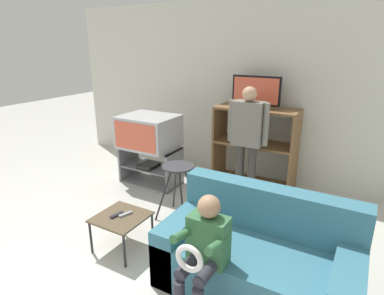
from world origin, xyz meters
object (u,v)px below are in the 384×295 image
television_main (149,132)px  folding_stool (178,175)px  tv_stand (151,165)px  couch (258,258)px  television_flat (256,93)px  remote_control_black (117,215)px  person_seated_child (203,249)px  snack_table (121,220)px  person_standing_adult (247,134)px  media_shelf (255,146)px  remote_control_white (125,214)px

television_main → folding_stool: 1.15m
tv_stand → television_main: size_ratio=1.13×
folding_stool → couch: 1.38m
television_main → television_flat: (1.33, 0.69, 0.56)m
remote_control_black → person_seated_child: 1.19m
snack_table → couch: couch is taller
tv_stand → person_standing_adult: bearing=8.5°
remote_control_black → person_seated_child: person_seated_child is taller
folding_stool → person_seated_child: (0.92, -1.12, 0.03)m
media_shelf → person_seated_child: size_ratio=1.19×
couch → person_seated_child: 0.62m
television_flat → folding_stool: (-0.42, -1.36, -0.81)m
folding_stool → snack_table: (-0.17, -0.80, -0.22)m
media_shelf → couch: 2.17m
folding_stool → person_standing_adult: (0.50, 0.87, 0.36)m
remote_control_black → remote_control_white: 0.09m
couch → person_standing_adult: bearing=114.5°
folding_stool → person_seated_child: size_ratio=0.69×
remote_control_white → person_standing_adult: bearing=87.2°
television_main → media_shelf: size_ratio=0.67×
remote_control_white → person_seated_child: 1.14m
television_flat → person_seated_child: television_flat is taller
folding_stool → snack_table: bearing=-101.7°
person_standing_adult → person_seated_child: (0.42, -1.99, -0.33)m
folding_stool → remote_control_white: (-0.14, -0.76, -0.17)m
tv_stand → television_flat: 1.84m
media_shelf → snack_table: size_ratio=2.40×
folding_stool → person_standing_adult: person_standing_adult is taller
folding_stool → remote_control_black: folding_stool is taller
snack_table → person_standing_adult: (0.67, 1.67, 0.57)m
person_seated_child → person_standing_adult: bearing=102.0°
television_flat → remote_control_white: size_ratio=4.71×
couch → person_standing_adult: person_standing_adult is taller
person_standing_adult → television_main: bearing=-171.7°
television_flat → remote_control_black: size_ratio=4.71×
folding_stool → couch: couch is taller
media_shelf → couch: bearing=-69.6°
television_flat → folding_stool: 1.64m
television_flat → person_standing_adult: (0.09, -0.49, -0.45)m
television_main → television_flat: television_flat is taller
tv_stand → person_seated_child: bearing=-44.4°
snack_table → person_seated_child: bearing=-16.5°
television_main → remote_control_white: bearing=-61.7°
remote_control_black → person_standing_adult: person_standing_adult is taller
remote_control_black → couch: couch is taller
tv_stand → person_standing_adult: person_standing_adult is taller
remote_control_black → person_standing_adult: size_ratio=0.10×
television_flat → person_seated_child: size_ratio=0.70×
tv_stand → folding_stool: folding_stool is taller
snack_table → remote_control_white: bearing=56.7°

